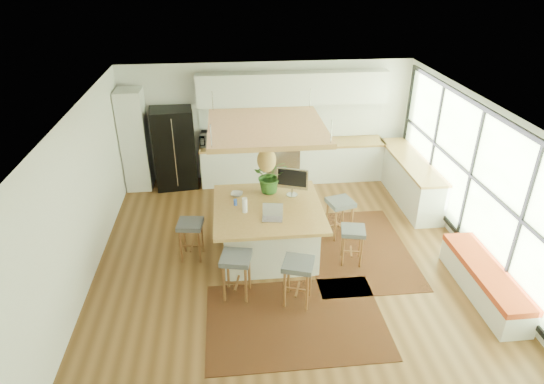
{
  "coord_description": "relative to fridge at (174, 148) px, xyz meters",
  "views": [
    {
      "loc": [
        -0.92,
        -6.51,
        4.8
      ],
      "look_at": [
        -0.2,
        0.5,
        1.1
      ],
      "focal_mm": 30.33,
      "sensor_mm": 36.0,
      "label": 1
    }
  ],
  "objects": [
    {
      "name": "floor",
      "position": [
        2.12,
        -3.18,
        -0.93
      ],
      "size": [
        7.0,
        7.0,
        0.0
      ],
      "primitive_type": "plane",
      "color": "brown",
      "rests_on": "ground"
    },
    {
      "name": "ceiling",
      "position": [
        2.12,
        -3.18,
        1.78
      ],
      "size": [
        7.0,
        7.0,
        0.0
      ],
      "primitive_type": "plane",
      "rotation": [
        3.14,
        0.0,
        0.0
      ],
      "color": "white",
      "rests_on": "ground"
    },
    {
      "name": "wall_back",
      "position": [
        2.12,
        0.32,
        0.42
      ],
      "size": [
        6.5,
        0.0,
        6.5
      ],
      "primitive_type": "plane",
      "rotation": [
        1.57,
        0.0,
        0.0
      ],
      "color": "white",
      "rests_on": "ground"
    },
    {
      "name": "wall_front",
      "position": [
        2.12,
        -6.68,
        0.42
      ],
      "size": [
        6.5,
        0.0,
        6.5
      ],
      "primitive_type": "plane",
      "rotation": [
        -1.57,
        0.0,
        0.0
      ],
      "color": "white",
      "rests_on": "ground"
    },
    {
      "name": "wall_left",
      "position": [
        -1.13,
        -3.18,
        0.42
      ],
      "size": [
        0.0,
        7.0,
        7.0
      ],
      "primitive_type": "plane",
      "rotation": [
        1.57,
        0.0,
        1.57
      ],
      "color": "white",
      "rests_on": "ground"
    },
    {
      "name": "wall_right",
      "position": [
        5.37,
        -3.18,
        0.42
      ],
      "size": [
        0.0,
        7.0,
        7.0
      ],
      "primitive_type": "plane",
      "rotation": [
        1.57,
        0.0,
        -1.57
      ],
      "color": "white",
      "rests_on": "ground"
    },
    {
      "name": "window_wall",
      "position": [
        5.34,
        -3.18,
        0.47
      ],
      "size": [
        0.1,
        6.2,
        2.6
      ],
      "primitive_type": null,
      "color": "black",
      "rests_on": "wall_right"
    },
    {
      "name": "pantry",
      "position": [
        -0.83,
        0.0,
        0.2
      ],
      "size": [
        0.55,
        0.6,
        2.25
      ],
      "primitive_type": "cube",
      "color": "silver",
      "rests_on": "floor"
    },
    {
      "name": "back_counter_base",
      "position": [
        2.67,
        0.0,
        -0.49
      ],
      "size": [
        4.2,
        0.6,
        0.88
      ],
      "primitive_type": "cube",
      "color": "silver",
      "rests_on": "floor"
    },
    {
      "name": "back_counter_top",
      "position": [
        2.67,
        0.0,
        -0.03
      ],
      "size": [
        4.24,
        0.64,
        0.05
      ],
      "primitive_type": "cube",
      "color": "#A4763A",
      "rests_on": "back_counter_base"
    },
    {
      "name": "backsplash",
      "position": [
        2.67,
        0.3,
        0.43
      ],
      "size": [
        4.2,
        0.02,
        0.8
      ],
      "primitive_type": "cube",
      "color": "white",
      "rests_on": "wall_back"
    },
    {
      "name": "upper_cabinets",
      "position": [
        2.67,
        0.14,
        1.22
      ],
      "size": [
        4.2,
        0.34,
        0.7
      ],
      "primitive_type": "cube",
      "color": "silver",
      "rests_on": "wall_back"
    },
    {
      "name": "range",
      "position": [
        2.42,
        0.0,
        -0.43
      ],
      "size": [
        0.76,
        0.62,
        1.0
      ],
      "primitive_type": null,
      "color": "#A5A5AA",
      "rests_on": "floor"
    },
    {
      "name": "right_counter_base",
      "position": [
        5.05,
        -1.18,
        -0.49
      ],
      "size": [
        0.6,
        2.5,
        0.88
      ],
      "primitive_type": "cube",
      "color": "silver",
      "rests_on": "floor"
    },
    {
      "name": "right_counter_top",
      "position": [
        5.05,
        -1.18,
        -0.03
      ],
      "size": [
        0.64,
        2.54,
        0.05
      ],
      "primitive_type": "cube",
      "color": "#A4763A",
      "rests_on": "right_counter_base"
    },
    {
      "name": "window_bench",
      "position": [
        5.07,
        -4.38,
        -0.68
      ],
      "size": [
        0.52,
        2.0,
        0.5
      ],
      "primitive_type": null,
      "color": "silver",
      "rests_on": "floor"
    },
    {
      "name": "ceiling_panel",
      "position": [
        1.82,
        -2.78,
        1.12
      ],
      "size": [
        1.86,
        1.86,
        0.8
      ],
      "primitive_type": null,
      "color": "#A4763A",
      "rests_on": "ceiling"
    },
    {
      "name": "rug_near",
      "position": [
        2.06,
        -4.67,
        -0.92
      ],
      "size": [
        2.6,
        1.8,
        0.01
      ],
      "primitive_type": "cube",
      "color": "black",
      "rests_on": "floor"
    },
    {
      "name": "rug_right",
      "position": [
        3.44,
        -2.97,
        -0.92
      ],
      "size": [
        1.8,
        2.6,
        0.01
      ],
      "primitive_type": "cube",
      "color": "black",
      "rests_on": "floor"
    },
    {
      "name": "fridge",
      "position": [
        0.0,
        0.0,
        0.0
      ],
      "size": [
        0.97,
        0.8,
        1.82
      ],
      "primitive_type": null,
      "rotation": [
        0.0,
        0.0,
        0.1
      ],
      "color": "black",
      "rests_on": "floor"
    },
    {
      "name": "island",
      "position": [
        1.83,
        -2.9,
        -0.46
      ],
      "size": [
        1.85,
        1.85,
        0.93
      ],
      "primitive_type": null,
      "color": "#A4763A",
      "rests_on": "floor"
    },
    {
      "name": "stool_near_left",
      "position": [
        1.23,
        -4.01,
        -0.57
      ],
      "size": [
        0.53,
        0.53,
        0.75
      ],
      "primitive_type": null,
      "rotation": [
        0.0,
        0.0,
        -0.21
      ],
      "color": "#484A4F",
      "rests_on": "floor"
    },
    {
      "name": "stool_near_right",
      "position": [
        2.14,
        -4.26,
        -0.57
      ],
      "size": [
        0.56,
        0.56,
        0.75
      ],
      "primitive_type": null,
      "rotation": [
        0.0,
        0.0,
        -0.32
      ],
      "color": "#484A4F",
      "rests_on": "floor"
    },
    {
      "name": "stool_right_front",
      "position": [
        3.23,
        -3.33,
        -0.57
      ],
      "size": [
        0.47,
        0.47,
        0.67
      ],
      "primitive_type": null,
      "rotation": [
        0.0,
        0.0,
        1.37
      ],
      "color": "#484A4F",
      "rests_on": "floor"
    },
    {
      "name": "stool_right_back",
      "position": [
        3.21,
        -2.48,
        -0.57
      ],
      "size": [
        0.54,
        0.54,
        0.75
      ],
      "primitive_type": null,
      "rotation": [
        0.0,
        0.0,
        1.83
      ],
      "color": "#484A4F",
      "rests_on": "floor"
    },
    {
      "name": "stool_left_side",
      "position": [
        0.48,
        -2.9,
        -0.57
      ],
      "size": [
        0.47,
        0.47,
        0.71
      ],
      "primitive_type": null,
      "rotation": [
        0.0,
        0.0,
        -1.69
      ],
      "color": "#484A4F",
      "rests_on": "floor"
    },
    {
      "name": "laptop",
      "position": [
        1.86,
        -3.31,
        0.12
      ],
      "size": [
        0.38,
        0.4,
        0.25
      ],
      "primitive_type": null,
      "rotation": [
        0.0,
        0.0,
        -0.15
      ],
      "color": "#A5A5AA",
      "rests_on": "island"
    },
    {
      "name": "monitor",
      "position": [
        2.29,
        -2.51,
        0.26
      ],
      "size": [
        0.61,
        0.39,
        0.53
      ],
      "primitive_type": null,
      "rotation": [
        0.0,
        0.0,
        -0.35
      ],
      "color": "#A5A5AA",
      "rests_on": "island"
    },
    {
      "name": "microwave",
      "position": [
        0.87,
        0.02,
        0.19
      ],
      "size": [
        0.58,
        0.36,
        0.38
      ],
      "primitive_type": "imported",
      "rotation": [
        0.0,
        0.0,
        -0.1
      ],
      "color": "#A5A5AA",
      "rests_on": "back_counter_top"
    },
    {
      "name": "island_plant",
      "position": [
        1.93,
        -2.33,
        0.26
      ],
      "size": [
        0.59,
        0.66,
        0.51
      ],
      "primitive_type": "imported",
      "rotation": [
        0.0,
        0.0,
        -0.0
      ],
      "color": "#1E4C19",
      "rests_on": "island"
    },
    {
      "name": "island_bowl",
      "position": [
        1.31,
        -2.43,
        0.03
      ],
      "size": [
        0.26,
        0.26,
        0.05
      ],
      "primitive_type": "imported",
      "rotation": [
        0.0,
        0.0,
        -0.25
      ],
      "color": "white",
      "rests_on": "island"
    },
    {
      "name": "island_bottle_0",
      "position": [
        1.28,
        -2.8,
        0.1
      ],
      "size": [
        0.07,
        0.07,
        0.19
      ],
      "primitive_type": "cylinder",
      "color": "blue",
      "rests_on": "island"
    },
    {
      "name": "island_bottle_1",
      "position": [
        1.43,
        -3.05,
        0.1
      ],
      "size": [
        0.07,
        0.07,
        0.19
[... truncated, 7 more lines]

